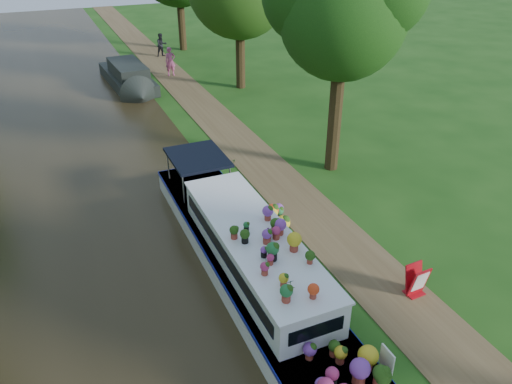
% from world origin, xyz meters
% --- Properties ---
extents(ground, '(100.00, 100.00, 0.00)m').
position_xyz_m(ground, '(0.00, 0.00, 0.00)').
color(ground, '#1A4511').
rests_on(ground, ground).
extents(canal_water, '(10.00, 100.00, 0.02)m').
position_xyz_m(canal_water, '(-6.00, 0.00, 0.01)').
color(canal_water, black).
rests_on(canal_water, ground).
extents(towpath, '(2.20, 100.00, 0.03)m').
position_xyz_m(towpath, '(1.20, 0.00, 0.01)').
color(towpath, brown).
rests_on(towpath, ground).
extents(plant_boat, '(2.29, 13.52, 2.26)m').
position_xyz_m(plant_boat, '(-2.25, -2.81, 0.85)').
color(plant_boat, white).
rests_on(plant_boat, canal_water).
extents(tree_near_overhang, '(5.52, 5.28, 8.99)m').
position_xyz_m(tree_near_overhang, '(3.79, 3.06, 6.60)').
color(tree_near_overhang, black).
rests_on(tree_near_overhang, ground).
extents(second_boat, '(2.54, 7.77, 1.48)m').
position_xyz_m(second_boat, '(-1.84, 17.92, 0.60)').
color(second_boat, black).
rests_on(second_boat, canal_water).
extents(sandwich_board, '(0.60, 0.49, 0.94)m').
position_xyz_m(sandwich_board, '(1.78, -4.95, 0.45)').
color(sandwich_board, '#AC0C15').
rests_on(sandwich_board, towpath).
extents(pedestrian_pink, '(0.69, 0.47, 1.85)m').
position_xyz_m(pedestrian_pink, '(1.20, 19.22, 0.96)').
color(pedestrian_pink, '#D8596F').
rests_on(pedestrian_pink, towpath).
extents(pedestrian_dark, '(0.91, 0.76, 1.69)m').
position_xyz_m(pedestrian_dark, '(1.90, 24.43, 0.88)').
color(pedestrian_dark, black).
rests_on(pedestrian_dark, towpath).
extents(verge_plant, '(0.44, 0.40, 0.43)m').
position_xyz_m(verge_plant, '(-0.12, 4.69, 0.22)').
color(verge_plant, '#1E5D1B').
rests_on(verge_plant, ground).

